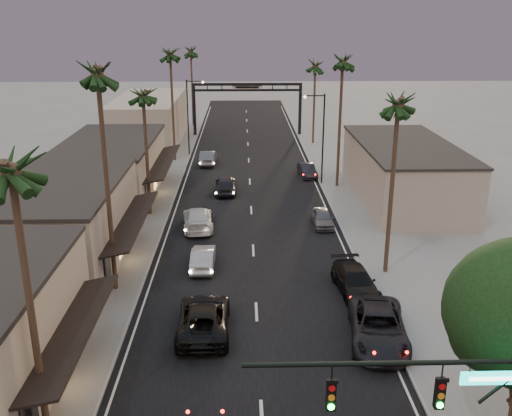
{
  "coord_description": "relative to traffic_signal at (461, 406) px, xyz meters",
  "views": [
    {
      "loc": [
        -0.73,
        -9.93,
        16.03
      ],
      "look_at": [
        0.25,
        30.16,
        2.5
      ],
      "focal_mm": 40.0,
      "sensor_mm": 36.0,
      "label": 1
    }
  ],
  "objects": [
    {
      "name": "curbside_grey",
      "position": [
        -0.03,
        28.98,
        -4.42
      ],
      "size": [
        1.58,
        3.9,
        1.33
      ],
      "primitive_type": "imported",
      "rotation": [
        0.0,
        0.0,
        0.0
      ],
      "color": "#545559",
      "rests_on": "ground"
    },
    {
      "name": "oncoming_grey_far",
      "position": [
        -10.33,
        49.28,
        -4.3
      ],
      "size": [
        1.78,
        4.81,
        1.57
      ],
      "primitive_type": "imported",
      "rotation": [
        0.0,
        0.0,
        3.12
      ],
      "color": "#4D4C51",
      "rests_on": "ground"
    },
    {
      "name": "palm_ra",
      "position": [
        2.91,
        20.0,
        6.36
      ],
      "size": [
        3.2,
        3.2,
        13.2
      ],
      "color": "#38281C",
      "rests_on": "ground"
    },
    {
      "name": "palm_lb",
      "position": [
        -14.29,
        18.0,
        8.3
      ],
      "size": [
        3.2,
        3.2,
        15.2
      ],
      "color": "#38281C",
      "rests_on": "ground"
    },
    {
      "name": "curbside_near",
      "position": [
        0.51,
        11.74,
        -4.23
      ],
      "size": [
        3.57,
        6.41,
        1.7
      ],
      "primitive_type": "imported",
      "rotation": [
        0.0,
        0.0,
        -0.13
      ],
      "color": "black",
      "rests_on": "ground"
    },
    {
      "name": "palm_rc",
      "position": [
        2.91,
        60.0,
        5.39
      ],
      "size": [
        3.2,
        3.2,
        12.2
      ],
      "color": "#38281C",
      "rests_on": "ground"
    },
    {
      "name": "storefront_far",
      "position": [
        -18.69,
        38.0,
        -2.58
      ],
      "size": [
        8.0,
        16.0,
        5.0
      ],
      "primitive_type": "cube",
      "color": "tan",
      "rests_on": "ground"
    },
    {
      "name": "sidewalk_left",
      "position": [
        -15.19,
        48.0,
        -5.02
      ],
      "size": [
        5.0,
        92.0,
        0.12
      ],
      "primitive_type": "cube",
      "color": "slate",
      "rests_on": "ground"
    },
    {
      "name": "palm_lc",
      "position": [
        -14.29,
        32.0,
        5.39
      ],
      "size": [
        3.2,
        3.2,
        12.2
      ],
      "color": "#38281C",
      "rests_on": "ground"
    },
    {
      "name": "oncoming_dgrey",
      "position": [
        -8.05,
        38.19,
        -4.25
      ],
      "size": [
        2.03,
        4.9,
        1.66
      ],
      "primitive_type": "imported",
      "rotation": [
        0.0,
        0.0,
        3.16
      ],
      "color": "black",
      "rests_on": "ground"
    },
    {
      "name": "palm_far",
      "position": [
        -13.99,
        74.0,
        6.36
      ],
      "size": [
        3.2,
        3.2,
        13.2
      ],
      "color": "#38281C",
      "rests_on": "ground"
    },
    {
      "name": "palm_rb",
      "position": [
        2.91,
        40.0,
        7.33
      ],
      "size": [
        3.2,
        3.2,
        14.2
      ],
      "color": "#38281C",
      "rests_on": "ground"
    },
    {
      "name": "streetlight_left",
      "position": [
        -12.61,
        54.0,
        0.25
      ],
      "size": [
        2.13,
        0.3,
        9.0
      ],
      "color": "black",
      "rests_on": "ground"
    },
    {
      "name": "oncoming_pickup",
      "position": [
        -8.54,
        12.95,
        -4.27
      ],
      "size": [
        2.76,
        5.88,
        1.62
      ],
      "primitive_type": "imported",
      "rotation": [
        0.0,
        0.0,
        3.15
      ],
      "color": "black",
      "rests_on": "ground"
    },
    {
      "name": "building_right",
      "position": [
        8.31,
        36.0,
        -2.58
      ],
      "size": [
        8.0,
        18.0,
        5.0
      ],
      "primitive_type": "cube",
      "color": "gray",
      "rests_on": "ground"
    },
    {
      "name": "storefront_mid",
      "position": [
        -18.69,
        22.0,
        -2.33
      ],
      "size": [
        8.0,
        14.0,
        5.5
      ],
      "primitive_type": "cube",
      "color": "gray",
      "rests_on": "ground"
    },
    {
      "name": "palm_ld",
      "position": [
        -14.29,
        51.0,
        7.33
      ],
      "size": [
        3.2,
        3.2,
        14.2
      ],
      "color": "#38281C",
      "rests_on": "ground"
    },
    {
      "name": "streetlight_right",
      "position": [
        1.23,
        41.0,
        0.25
      ],
      "size": [
        2.13,
        0.3,
        9.0
      ],
      "color": "black",
      "rests_on": "ground"
    },
    {
      "name": "road",
      "position": [
        -5.69,
        41.0,
        -5.08
      ],
      "size": [
        14.0,
        120.0,
        0.02
      ],
      "primitive_type": "cube",
      "color": "black",
      "rests_on": "ground"
    },
    {
      "name": "traffic_signal",
      "position": [
        0.0,
        0.0,
        0.0
      ],
      "size": [
        8.51,
        0.22,
        7.8
      ],
      "color": "black",
      "rests_on": "ground"
    },
    {
      "name": "oncoming_white",
      "position": [
        -9.99,
        28.7,
        -4.27
      ],
      "size": [
        2.81,
        5.77,
        1.62
      ],
      "primitive_type": "imported",
      "rotation": [
        0.0,
        0.0,
        3.24
      ],
      "color": "silver",
      "rests_on": "ground"
    },
    {
      "name": "ground",
      "position": [
        -5.69,
        36.0,
        -5.08
      ],
      "size": [
        200.0,
        200.0,
        0.0
      ],
      "primitive_type": "plane",
      "color": "slate",
      "rests_on": "ground"
    },
    {
      "name": "oncoming_silver",
      "position": [
        -9.11,
        21.17,
        -4.38
      ],
      "size": [
        1.5,
        4.26,
        1.4
      ],
      "primitive_type": "imported",
      "rotation": [
        0.0,
        0.0,
        3.14
      ],
      "color": "gray",
      "rests_on": "ground"
    },
    {
      "name": "curbside_black",
      "position": [
        0.39,
        17.24,
        -4.32
      ],
      "size": [
        2.64,
        5.42,
        1.52
      ],
      "primitive_type": "imported",
      "rotation": [
        0.0,
        0.0,
        0.1
      ],
      "color": "black",
      "rests_on": "ground"
    },
    {
      "name": "sidewalk_right",
      "position": [
        3.81,
        48.0,
        -5.02
      ],
      "size": [
        5.0,
        92.0,
        0.12
      ],
      "primitive_type": "cube",
      "color": "slate",
      "rests_on": "ground"
    },
    {
      "name": "storefront_dist",
      "position": [
        -18.69,
        61.0,
        -2.08
      ],
      "size": [
        8.0,
        20.0,
        6.0
      ],
      "primitive_type": "cube",
      "color": "gray",
      "rests_on": "ground"
    },
    {
      "name": "palm_la",
      "position": [
        -14.29,
        5.0,
        6.36
      ],
      "size": [
        3.2,
        3.2,
        13.2
      ],
      "color": "#38281C",
      "rests_on": "ground"
    },
    {
      "name": "arch",
      "position": [
        -5.69,
        66.0,
        0.45
      ],
      "size": [
        15.2,
        0.4,
        7.27
      ],
      "color": "black",
      "rests_on": "ground"
    },
    {
      "name": "curbside_far",
      "position": [
        0.36,
        43.82,
        -4.41
      ],
      "size": [
        1.88,
        4.23,
        1.35
      ],
      "primitive_type": "imported",
      "rotation": [
        0.0,
        0.0,
        0.11
      ],
      "color": "black",
      "rests_on": "ground"
    }
  ]
}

